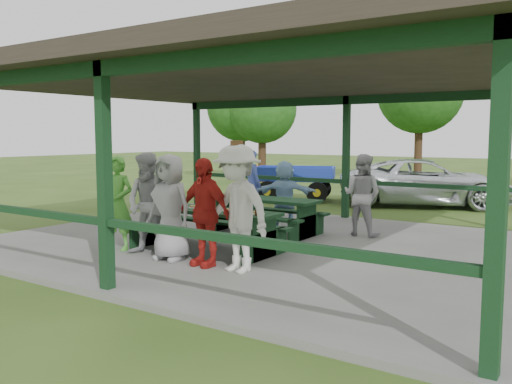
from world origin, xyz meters
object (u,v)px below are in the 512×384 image
Objects in this scene: contestant_grey_mid at (170,207)px; contestant_white_fedora at (237,208)px; spectator_blue at (252,185)px; spectator_grey at (362,195)px; contestant_red at (204,212)px; spectator_lblue at (285,194)px; contestant_green at (117,203)px; picnic_table_near at (207,224)px; picnic_table_far at (264,211)px; contestant_grey_left at (149,204)px; pickup_truck at (425,182)px; farm_trailer at (295,182)px.

contestant_white_fedora is at bearing -2.92° from contestant_grey_mid.
spectator_blue is at bearing 132.90° from contestant_white_fedora.
spectator_grey is (3.11, -0.57, -0.01)m from spectator_blue.
spectator_lblue is (-0.82, 3.85, -0.11)m from contestant_red.
spectator_blue is (-0.04, 4.32, 0.01)m from contestant_green.
picnic_table_near is 1.16× the size of picnic_table_far.
contestant_white_fedora is at bearing 88.81° from spectator_lblue.
contestant_grey_mid reaches higher than picnic_table_near.
contestant_grey_left is 1.04× the size of spectator_blue.
contestant_grey_mid is at bearing 69.42° from spectator_lblue.
contestant_green is 10.28m from pickup_truck.
contestant_white_fedora is at bearing 3.90° from contestant_red.
spectator_grey is 6.24m from pickup_truck.
contestant_red is 1.01× the size of spectator_blue.
spectator_grey is at bearing 59.95° from picnic_table_near.
farm_trailer is (-2.84, 8.15, 0.02)m from picnic_table_near.
picnic_table_near is at bearing 84.24° from contestant_grey_mid.
contestant_white_fedora is 1.16× the size of spectator_blue.
contestant_grey_mid is 1.03× the size of spectator_blue.
contestant_green is 0.33× the size of pickup_truck.
spectator_lblue is 6.32m from pickup_truck.
farm_trailer is (-4.53, 5.22, -0.34)m from spectator_grey.
farm_trailer is at bearing 92.47° from contestant_grey_left.
picnic_table_near is at bearing -87.54° from picnic_table_far.
contestant_grey_left is at bearing -125.69° from picnic_table_near.
contestant_grey_left is at bearing 61.52° from spectator_lblue.
spectator_grey is at bearing -70.27° from farm_trailer.
contestant_white_fedora is 1.18× the size of spectator_grey.
contestant_grey_left is at bearing -100.08° from picnic_table_far.
contestant_red is (1.25, -0.06, -0.03)m from contestant_grey_left.
contestant_grey_mid is (0.53, -0.06, -0.01)m from contestant_grey_left.
contestant_grey_left is 0.34× the size of pickup_truck.
farm_trailer is (-2.68, 5.18, -0.25)m from spectator_lblue.
picnic_table_near and picnic_table_far have the same top height.
contestant_green is (-1.37, -0.82, 0.36)m from picnic_table_near.
picnic_table_near is 1.64m from contestant_green.
contestant_green is 0.97× the size of contestant_grey_mid.
contestant_grey_mid is 4.19m from spectator_grey.
contestant_grey_left is 1.01× the size of contestant_grey_mid.
contestant_red reaches higher than picnic_table_near.
contestant_grey_mid is 4.58m from spectator_blue.
spectator_blue reaches higher than farm_trailer.
contestant_grey_left reaches higher than picnic_table_far.
contestant_grey_mid is at bearing -170.04° from contestant_white_fedora.
picnic_table_near is at bearing 42.67° from contestant_grey_left.
contestant_white_fedora reaches higher than contestant_grey_mid.
picnic_table_near is 1.57× the size of contestant_grey_left.
contestant_green is 2.04m from contestant_red.
picnic_table_near is 1.85× the size of spectator_lblue.
picnic_table_near is at bearing 152.86° from pickup_truck.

